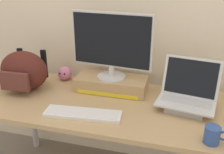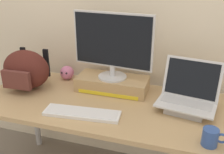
% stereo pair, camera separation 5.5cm
% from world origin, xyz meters
% --- Properties ---
extents(back_wall, '(7.00, 0.10, 2.60)m').
position_xyz_m(back_wall, '(0.00, 0.45, 1.30)').
color(back_wall, beige).
rests_on(back_wall, ground).
extents(desk, '(1.73, 0.70, 0.72)m').
position_xyz_m(desk, '(0.00, 0.00, 0.65)').
color(desk, tan).
rests_on(desk, ground).
extents(toner_box_yellow, '(0.49, 0.23, 0.10)m').
position_xyz_m(toner_box_yellow, '(-0.05, 0.18, 0.77)').
color(toner_box_yellow, tan).
rests_on(toner_box_yellow, desk).
extents(desktop_monitor, '(0.55, 0.20, 0.45)m').
position_xyz_m(desktop_monitor, '(-0.05, 0.18, 1.05)').
color(desktop_monitor, silver).
rests_on(desktop_monitor, toner_box_yellow).
extents(open_laptop, '(0.38, 0.31, 0.29)m').
position_xyz_m(open_laptop, '(0.46, 0.06, 0.78)').
color(open_laptop, '#ADADB2').
rests_on(open_laptop, desk).
extents(external_keyboard, '(0.46, 0.16, 0.02)m').
position_xyz_m(external_keyboard, '(-0.13, -0.19, 0.73)').
color(external_keyboard, white).
rests_on(external_keyboard, desk).
extents(messenger_backpack, '(0.35, 0.28, 0.28)m').
position_xyz_m(messenger_backpack, '(-0.65, 0.04, 0.86)').
color(messenger_backpack, '#4C1E19').
rests_on(messenger_backpack, desk).
extents(coffee_mug, '(0.12, 0.08, 0.09)m').
position_xyz_m(coffee_mug, '(0.58, -0.27, 0.76)').
color(coffee_mug, '#2D4C93').
rests_on(coffee_mug, desk).
extents(plush_toy, '(0.11, 0.11, 0.11)m').
position_xyz_m(plush_toy, '(-0.45, 0.26, 0.77)').
color(plush_toy, '#CC7099').
rests_on(plush_toy, desk).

